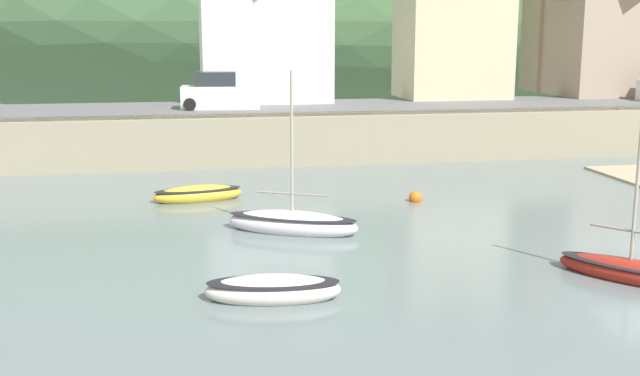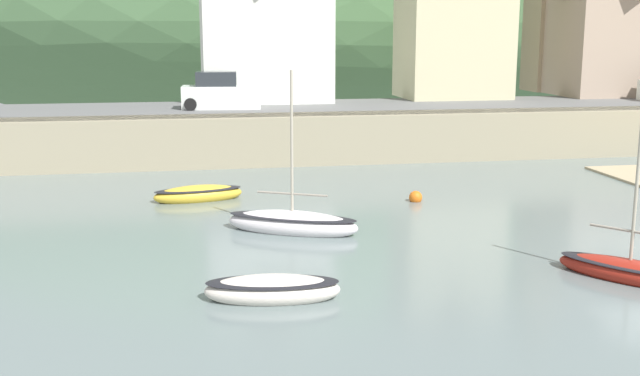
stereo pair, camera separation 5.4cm
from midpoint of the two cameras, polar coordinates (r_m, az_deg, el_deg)
name	(u,v)px [view 2 (the right image)]	position (r m, az deg, el deg)	size (l,w,h in m)	color
quay_seawall	(453,131)	(41.02, 9.79, 4.15)	(48.00, 9.40, 2.40)	gray
hillside_backdrop	(309,6)	(77.01, -0.76, 13.20)	(80.00, 44.00, 24.99)	#557E4E
waterfront_building_left	(264,18)	(46.23, -4.08, 12.32)	(7.57, 6.26, 9.39)	white
waterfront_building_centre	(454,4)	(48.83, 9.84, 13.12)	(6.50, 5.25, 11.00)	beige
waterfront_building_right	(611,24)	(53.20, 20.59, 11.19)	(6.78, 5.64, 8.74)	tan
rowboat_small_beached	(198,194)	(30.53, -8.86, -0.45)	(3.61, 1.76, 0.77)	gold
dinghy_open_wooden	(292,223)	(25.47, -1.98, -2.58)	(4.55, 3.15, 5.47)	white
sailboat_tall_mast	(630,271)	(22.24, 21.81, -5.65)	(3.29, 3.72, 5.09)	maroon
motorboat_with_cabin	(272,289)	(19.28, -3.42, -7.43)	(3.48, 1.67, 0.79)	silver
parked_car_near_slipway	(220,93)	(41.65, -7.27, 6.90)	(4.23, 2.03, 1.95)	white
mooring_buoy	(416,197)	(30.21, 7.07, -0.69)	(0.51, 0.51, 0.51)	orange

